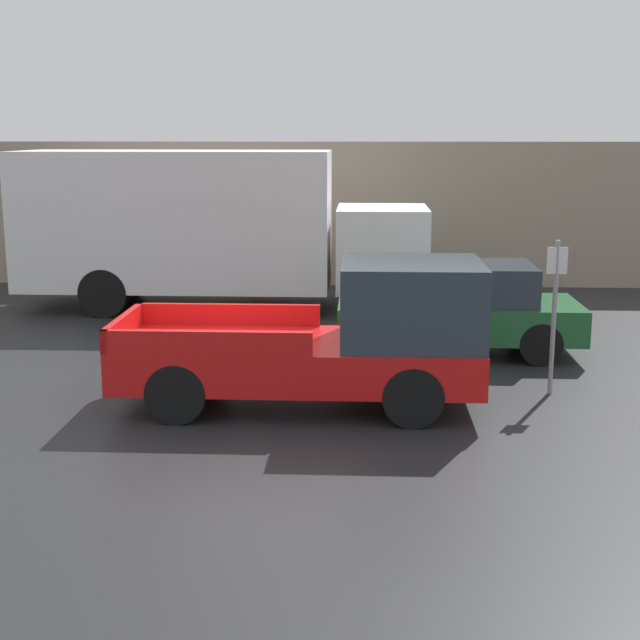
# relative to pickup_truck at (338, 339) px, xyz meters

# --- Properties ---
(ground_plane) EXTENTS (60.00, 60.00, 0.00)m
(ground_plane) POSITION_rel_pickup_truck_xyz_m (-1.40, 0.26, -0.99)
(ground_plane) COLOR #232326
(building_wall) EXTENTS (28.00, 0.15, 3.67)m
(building_wall) POSITION_rel_pickup_truck_xyz_m (-1.40, 10.46, 0.84)
(building_wall) COLOR gray
(building_wall) RESTS_ON ground
(pickup_truck) EXTENTS (5.18, 2.04, 2.12)m
(pickup_truck) POSITION_rel_pickup_truck_xyz_m (0.00, 0.00, 0.00)
(pickup_truck) COLOR red
(pickup_truck) RESTS_ON ground
(car) EXTENTS (4.28, 1.93, 1.62)m
(car) POSITION_rel_pickup_truck_xyz_m (2.10, 3.33, -0.17)
(car) COLOR #1E592D
(car) RESTS_ON ground
(delivery_truck) EXTENTS (8.99, 2.49, 3.51)m
(delivery_truck) POSITION_rel_pickup_truck_xyz_m (-3.16, 7.22, 0.89)
(delivery_truck) COLOR white
(delivery_truck) RESTS_ON ground
(parking_sign) EXTENTS (0.30, 0.07, 2.34)m
(parking_sign) POSITION_rel_pickup_truck_xyz_m (3.22, 0.77, 0.33)
(parking_sign) COLOR gray
(parking_sign) RESTS_ON ground
(newspaper_box) EXTENTS (0.45, 0.40, 1.00)m
(newspaper_box) POSITION_rel_pickup_truck_xyz_m (-2.26, 10.14, -0.49)
(newspaper_box) COLOR red
(newspaper_box) RESTS_ON ground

